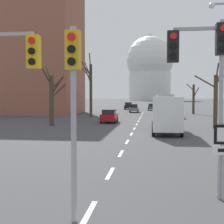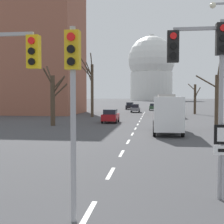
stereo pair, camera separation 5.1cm
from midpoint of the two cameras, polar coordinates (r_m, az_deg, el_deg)
The scene contains 31 objects.
lane_stripe_0 at distance 8.90m, azimuth -4.24°, elevation -18.05°, with size 0.16×2.00×0.01m, color silver.
lane_stripe_1 at distance 13.14m, azimuth -0.14°, elevation -11.11°, with size 0.16×2.00×0.01m, color silver.
lane_stripe_2 at distance 17.51m, azimuth 1.86°, elevation -7.57°, with size 0.16×2.00×0.01m, color silver.
lane_stripe_3 at distance 21.93m, azimuth 3.04°, elevation -5.44°, with size 0.16×2.00×0.01m, color silver.
lane_stripe_4 at distance 26.38m, azimuth 3.81°, elevation -4.03°, with size 0.16×2.00×0.01m, color silver.
lane_stripe_5 at distance 30.85m, azimuth 4.36°, elevation -3.03°, with size 0.16×2.00×0.01m, color silver.
lane_stripe_6 at distance 35.32m, azimuth 4.78°, elevation -2.28°, with size 0.16×2.00×0.01m, color silver.
lane_stripe_7 at distance 39.80m, azimuth 5.09°, elevation -1.70°, with size 0.16×2.00×0.01m, color silver.
lane_stripe_8 at distance 44.28m, azimuth 5.35°, elevation -1.23°, with size 0.16×2.00×0.01m, color silver.
lane_stripe_9 at distance 48.77m, azimuth 5.55°, elevation -0.85°, with size 0.16×2.00×0.01m, color silver.
lane_stripe_10 at distance 53.26m, azimuth 5.73°, elevation -0.54°, with size 0.16×2.00×0.01m, color silver.
lane_stripe_11 at distance 57.75m, azimuth 5.87°, elevation -0.27°, with size 0.16×2.00×0.01m, color silver.
lane_stripe_12 at distance 62.24m, azimuth 6.00°, elevation -0.05°, with size 0.16×2.00×0.01m, color silver.
traffic_signal_near_right at distance 10.03m, azimuth 16.79°, elevation 8.34°, with size 1.82×0.34×5.49m.
traffic_signal_centre_tall at distance 7.85m, azimuth -6.97°, elevation 4.65°, with size 0.36×0.34×4.91m.
traffic_signal_near_left at distance 9.84m, azimuth -19.03°, elevation 7.36°, with size 1.77×0.34×5.26m.
route_sign_post at distance 10.07m, azimuth 19.93°, elevation -6.24°, with size 0.60×0.08×2.38m.
sedan_near_left at distance 75.08m, azimuth 3.34°, elevation 1.11°, with size 1.94×4.24×1.73m.
sedan_near_right at distance 37.46m, azimuth -0.24°, elevation -0.73°, with size 1.82×3.87×1.61m.
sedan_mid_centre at distance 77.86m, azimuth 9.16°, elevation 1.13°, with size 1.76×4.31×1.64m.
sedan_far_left at distance 71.19m, azimuth 7.57°, elevation 0.95°, with size 1.80×4.30×1.54m.
sedan_far_right at distance 61.77m, azimuth 4.32°, elevation 0.70°, with size 1.71×4.14×1.64m.
sedan_distant_centre at distance 62.44m, azimuth 8.98°, elevation 0.75°, with size 1.75×4.43×1.78m.
city_bus at distance 52.82m, azimuth 9.80°, elevation 1.62°, with size 2.66×10.80×3.48m.
delivery_truck at distance 27.10m, azimuth 10.14°, elevation -0.29°, with size 2.44×7.20×3.14m.
bare_tree_left_near at distance 34.27m, azimuth -10.67°, elevation 2.70°, with size 2.71×2.01×6.52m.
bare_tree_right_near at distance 32.33m, azimuth 18.76°, elevation 2.65°, with size 3.95×3.33×6.42m.
bare_tree_left_far at distance 48.27m, azimuth -3.77°, elevation 4.73°, with size 2.37×4.01×9.68m.
bare_tree_right_far at distance 57.23m, azimuth 14.97°, elevation 2.44°, with size 1.90×2.72×5.46m.
capitol_dome at distance 236.56m, azimuth 7.21°, elevation 7.90°, with size 34.75×34.75×49.09m.
apartment_block_left at distance 60.14m, azimuth -14.70°, elevation 10.51°, with size 18.00×14.00×22.49m, color #935642.
Camera 2 is at (1.74, -3.47, 3.19)m, focal length 50.00 mm.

